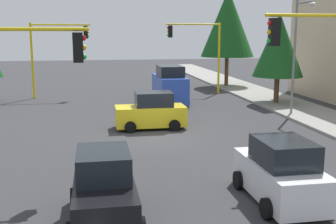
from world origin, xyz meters
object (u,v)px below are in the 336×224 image
car_white (281,173)px  car_black (104,190)px  car_yellow (151,112)px  traffic_signal_far_left (199,44)px  traffic_signal_near_left (334,60)px  delivery_van_blue (170,86)px  traffic_signal_far_right (55,45)px  street_lamp_curbside (298,45)px  traffic_signal_near_right (5,74)px  tree_roadside_far (228,23)px  tree_roadside_mid (279,45)px

car_white → car_black: bearing=-84.7°
car_yellow → traffic_signal_far_left: bearing=154.9°
traffic_signal_near_left → delivery_van_blue: traffic_signal_near_left is taller
traffic_signal_far_right → street_lamp_curbside: (10.39, 14.92, 0.23)m
traffic_signal_near_right → street_lamp_curbside: size_ratio=0.77×
tree_roadside_far → car_black: bearing=-24.3°
car_yellow → traffic_signal_far_right: bearing=-154.1°
traffic_signal_near_right → delivery_van_blue: size_ratio=1.12×
traffic_signal_near_right → traffic_signal_near_left: traffic_signal_near_left is taller
street_lamp_curbside → car_black: bearing=-43.2°
tree_roadside_mid → car_white: size_ratio=1.72×
street_lamp_curbside → car_white: (12.20, -6.58, -3.45)m
delivery_van_blue → car_yellow: bearing=-17.4°
car_yellow → car_black: 11.44m
car_yellow → car_black: (11.08, -2.83, -0.00)m
tree_roadside_far → car_white: 27.93m
traffic_signal_far_right → tree_roadside_mid: size_ratio=0.90×
tree_roadside_mid → street_lamp_curbside: bearing=-10.3°
tree_roadside_far → delivery_van_blue: size_ratio=1.88×
tree_roadside_far → street_lamp_curbside: bearing=-1.2°
car_black → delivery_van_blue: bearing=164.4°
traffic_signal_near_right → tree_roadside_mid: bearing=131.8°
street_lamp_curbside → car_black: (12.69, -11.92, -3.45)m
traffic_signal_far_right → tree_roadside_mid: (6.00, 15.72, 0.10)m
tree_roadside_mid → car_black: bearing=-36.7°
traffic_signal_far_left → street_lamp_curbside: bearing=18.5°
traffic_signal_near_right → tree_roadside_mid: 21.00m
traffic_signal_far_right → car_white: size_ratio=1.56×
traffic_signal_near_right → traffic_signal_far_left: bearing=150.4°
tree_roadside_far → car_white: bearing=-14.5°
traffic_signal_near_right → car_white: size_ratio=1.43×
traffic_signal_near_left → tree_roadside_mid: 14.64m
traffic_signal_near_right → traffic_signal_near_left: 11.37m
tree_roadside_mid → car_yellow: 12.04m
traffic_signal_far_right → street_lamp_curbside: size_ratio=0.83×
traffic_signal_far_left → street_lamp_curbside: 10.95m
traffic_signal_far_left → car_white: (22.59, -3.11, -3.27)m
car_white → delivery_van_blue: bearing=-179.7°
tree_roadside_mid → delivery_van_blue: bearing=-102.6°
traffic_signal_near_left → tree_roadside_far: size_ratio=0.65×
street_lamp_curbside → car_yellow: 9.86m
traffic_signal_far_left → car_black: bearing=-20.1°
street_lamp_curbside → delivery_van_blue: 9.53m
car_white → tree_roadside_far: bearing=165.5°
street_lamp_curbside → traffic_signal_near_right: bearing=-57.1°
street_lamp_curbside → tree_roadside_mid: street_lamp_curbside is taller
traffic_signal_far_left → tree_roadside_mid: bearing=35.4°
street_lamp_curbside → car_white: size_ratio=1.87×
traffic_signal_far_right → traffic_signal_far_left: size_ratio=0.99×
traffic_signal_far_left → street_lamp_curbside: street_lamp_curbside is taller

